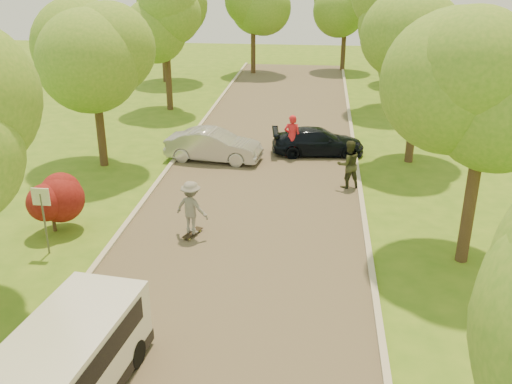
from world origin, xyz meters
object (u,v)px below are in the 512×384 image
at_px(silver_sedan, 214,145).
at_px(person_striped, 292,137).
at_px(person_olive, 348,164).
at_px(skateboarder, 191,208).
at_px(minivan, 63,370).
at_px(dark_sedan, 318,141).
at_px(street_sign, 42,207).
at_px(longboard, 193,233).

distance_m(silver_sedan, person_striped, 3.56).
bearing_deg(person_olive, skateboarder, 22.80).
distance_m(silver_sedan, skateboarder, 7.52).
bearing_deg(silver_sedan, skateboarder, -168.14).
xyz_separation_m(minivan, dark_sedan, (4.81, 16.76, -0.31)).
distance_m(silver_sedan, person_olive, 6.41).
distance_m(minivan, silver_sedan, 15.35).
relative_size(street_sign, silver_sedan, 0.51).
xyz_separation_m(person_striped, person_olive, (2.40, -3.38, -0.03)).
xyz_separation_m(dark_sedan, person_striped, (-1.16, -0.63, 0.39)).
distance_m(silver_sedan, dark_sedan, 4.83).
bearing_deg(skateboarder, street_sign, 42.10).
xyz_separation_m(silver_sedan, dark_sedan, (4.62, 1.41, -0.09)).
relative_size(minivan, person_striped, 2.45).
xyz_separation_m(longboard, person_striped, (2.79, 8.26, 0.90)).
bearing_deg(skateboarder, dark_sedan, -93.95).
xyz_separation_m(minivan, person_striped, (3.65, 16.13, 0.07)).
height_order(minivan, person_striped, person_striped).
distance_m(skateboarder, person_olive, 7.13).
distance_m(person_striped, person_olive, 4.15).
bearing_deg(person_striped, silver_sedan, 14.39).
distance_m(street_sign, silver_sedan, 9.85).
relative_size(skateboarder, person_striped, 0.89).
bearing_deg(skateboarder, person_striped, -88.64).
height_order(silver_sedan, person_olive, person_olive).
distance_m(minivan, dark_sedan, 17.44).
height_order(minivan, person_olive, person_olive).
bearing_deg(longboard, street_sign, 42.10).
relative_size(street_sign, skateboarder, 1.22).
bearing_deg(person_olive, street_sign, 14.65).
height_order(dark_sedan, skateboarder, skateboarder).
height_order(silver_sedan, skateboarder, skateboarder).
xyz_separation_m(dark_sedan, person_olive, (1.24, -4.01, 0.36)).
xyz_separation_m(longboard, person_olive, (5.19, 4.88, 0.87)).
distance_m(silver_sedan, longboard, 7.54).
height_order(skateboarder, person_striped, person_striped).
bearing_deg(person_olive, silver_sedan, -44.37).
height_order(street_sign, person_olive, street_sign).
bearing_deg(minivan, skateboarder, 90.35).
height_order(longboard, person_striped, person_striped).
height_order(longboard, person_olive, person_olive).
xyz_separation_m(street_sign, minivan, (3.30, -6.18, -0.64)).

